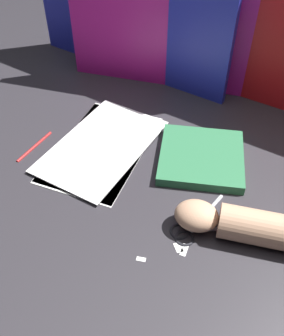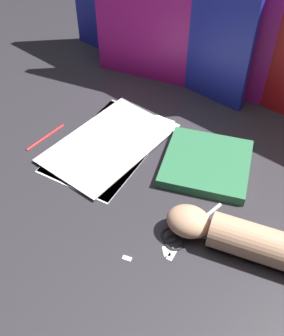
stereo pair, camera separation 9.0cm
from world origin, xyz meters
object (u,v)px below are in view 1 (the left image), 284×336
book_closed (201,157)px  scissors (196,227)px  paper_stack (102,147)px  hand_forearm (258,227)px

book_closed → scissors: book_closed is taller
paper_stack → hand_forearm: size_ratio=1.09×
scissors → book_closed: bearing=106.1°
paper_stack → scissors: 0.35m
paper_stack → book_closed: size_ratio=1.42×
scissors → hand_forearm: bearing=13.9°
book_closed → scissors: bearing=-73.9°
paper_stack → scissors: scissors is taller
hand_forearm → book_closed: bearing=135.3°
book_closed → paper_stack: bearing=-165.5°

